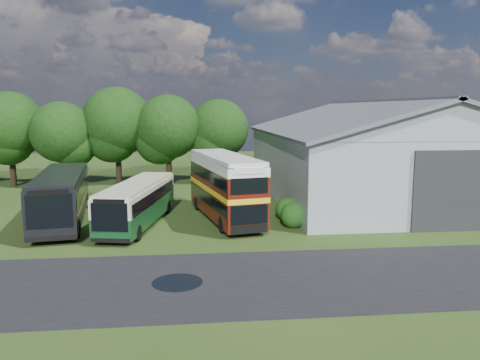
{
  "coord_description": "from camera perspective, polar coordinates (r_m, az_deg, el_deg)",
  "views": [
    {
      "loc": [
        -0.84,
        -22.44,
        7.42
      ],
      "look_at": [
        2.39,
        8.0,
        2.77
      ],
      "focal_mm": 35.0,
      "sensor_mm": 36.0,
      "label": 1
    }
  ],
  "objects": [
    {
      "name": "bus_maroon_double",
      "position": [
        31.54,
        -1.85,
        -0.91
      ],
      "size": [
        4.62,
        10.54,
        4.39
      ],
      "rotation": [
        0.0,
        0.0,
        0.2
      ],
      "color": "black",
      "rests_on": "ground"
    },
    {
      "name": "puddle",
      "position": [
        20.82,
        -7.64,
        -12.33
      ],
      "size": [
        2.2,
        2.2,
        0.01
      ],
      "primitive_type": "cylinder",
      "color": "black",
      "rests_on": "ground"
    },
    {
      "name": "tree_right_a",
      "position": [
        46.33,
        -8.77,
        6.38
      ],
      "size": [
        6.26,
        6.26,
        8.83
      ],
      "color": "black",
      "rests_on": "ground"
    },
    {
      "name": "tree_mid",
      "position": [
        47.8,
        -14.77,
        6.86
      ],
      "size": [
        6.8,
        6.8,
        9.6
      ],
      "color": "black",
      "rests_on": "ground"
    },
    {
      "name": "ground",
      "position": [
        23.65,
        -3.76,
        -9.67
      ],
      "size": [
        120.0,
        120.0,
        0.0
      ],
      "primitive_type": "plane",
      "color": "#203E13",
      "rests_on": "ground"
    },
    {
      "name": "tree_left_b",
      "position": [
        47.57,
        -20.95,
        5.45
      ],
      "size": [
        5.78,
        5.78,
        8.16
      ],
      "color": "black",
      "rests_on": "ground"
    },
    {
      "name": "tree_right_b",
      "position": [
        47.17,
        -2.6,
        6.21
      ],
      "size": [
        5.98,
        5.98,
        8.45
      ],
      "color": "black",
      "rests_on": "ground"
    },
    {
      "name": "storage_shed",
      "position": [
        41.69,
        16.34,
        3.8
      ],
      "size": [
        18.8,
        24.8,
        8.15
      ],
      "color": "gray",
      "rests_on": "ground"
    },
    {
      "name": "bus_green_single",
      "position": [
        30.72,
        -12.32,
        -2.71
      ],
      "size": [
        4.25,
        10.4,
        2.79
      ],
      "rotation": [
        0.0,
        0.0,
        -0.19
      ],
      "color": "black",
      "rests_on": "ground"
    },
    {
      "name": "shrub_front",
      "position": [
        30.09,
        6.53,
        -5.7
      ],
      "size": [
        1.7,
        1.7,
        1.7
      ],
      "primitive_type": "sphere",
      "color": "#194714",
      "rests_on": "ground"
    },
    {
      "name": "tree_left_a",
      "position": [
        50.0,
        -26.27,
        5.97
      ],
      "size": [
        6.46,
        6.46,
        9.12
      ],
      "color": "black",
      "rests_on": "ground"
    },
    {
      "name": "shrub_mid",
      "position": [
        31.99,
        5.76,
        -4.83
      ],
      "size": [
        1.6,
        1.6,
        1.6
      ],
      "primitive_type": "sphere",
      "color": "#194714",
      "rests_on": "ground"
    },
    {
      "name": "asphalt_road",
      "position": [
        21.16,
        4.9,
        -11.93
      ],
      "size": [
        60.0,
        8.0,
        0.02
      ],
      "primitive_type": "cube",
      "color": "black",
      "rests_on": "ground"
    },
    {
      "name": "bus_dark_single",
      "position": [
        32.99,
        -20.92,
        -1.83
      ],
      "size": [
        4.58,
        12.25,
        3.3
      ],
      "rotation": [
        0.0,
        0.0,
        0.15
      ],
      "color": "black",
      "rests_on": "ground"
    }
  ]
}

